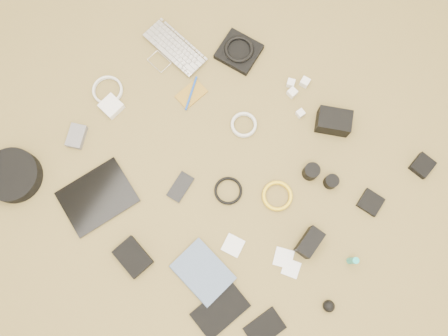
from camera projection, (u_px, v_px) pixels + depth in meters
The scene contains 33 objects.
laptop at pixel (168, 54), 1.87m from camera, with size 0.29×0.20×0.02m, color silver.
headphone_pouch at pixel (239, 52), 1.87m from camera, with size 0.16×0.15×0.03m, color black.
headphones at pixel (239, 49), 1.85m from camera, with size 0.12×0.12×0.02m, color black.
charger_a at pixel (292, 93), 1.82m from camera, with size 0.03×0.03×0.03m, color white.
charger_b at pixel (291, 83), 1.84m from camera, with size 0.03×0.03×0.03m, color white.
charger_c at pixel (305, 82), 1.83m from camera, with size 0.03×0.03×0.03m, color white.
charger_d at pixel (300, 113), 1.81m from camera, with size 0.03×0.03×0.03m, color white.
dslr_camera at pixel (334, 121), 1.77m from camera, with size 0.13×0.09×0.08m, color black.
lens_pouch at pixel (422, 166), 1.76m from camera, with size 0.07×0.08×0.03m, color black.
notebook_olive at pixel (191, 94), 1.84m from camera, with size 0.08×0.12×0.01m, color olive.
pen_blue at pixel (191, 93), 1.83m from camera, with size 0.01×0.01×0.15m, color #143FA6.
cable_white_a at pixel (244, 125), 1.80m from camera, with size 0.11×0.11×0.01m, color silver.
lens_a at pixel (311, 172), 1.73m from camera, with size 0.06×0.06×0.07m, color black.
lens_b at pixel (331, 182), 1.73m from camera, with size 0.05×0.05×0.05m, color black.
card_reader at pixel (371, 202), 1.73m from camera, with size 0.08×0.08×0.02m, color black.
power_brick at pixel (111, 106), 1.81m from camera, with size 0.08×0.08×0.03m, color white.
cable_white_b at pixel (108, 91), 1.84m from camera, with size 0.13×0.13×0.01m, color silver.
cable_black at pixel (228, 191), 1.74m from camera, with size 0.11×0.11×0.01m, color black.
cable_yellow at pixel (277, 196), 1.74m from camera, with size 0.12×0.12×0.01m, color yellow.
flash at pixel (309, 242), 1.66m from camera, with size 0.06×0.11×0.08m, color black.
lens_cleaner at pixel (353, 261), 1.64m from camera, with size 0.02×0.02×0.09m, color teal.
battery_charger at pixel (76, 136), 1.78m from camera, with size 0.06×0.10×0.03m, color #5E5E63.
tablet at pixel (97, 197), 1.74m from camera, with size 0.21×0.27×0.01m, color black.
phone at pixel (180, 187), 1.75m from camera, with size 0.06×0.12×0.01m, color black.
filter_case_left at pixel (233, 245), 1.69m from camera, with size 0.07×0.07×0.01m, color silver.
filter_case_mid at pixel (283, 258), 1.68m from camera, with size 0.07×0.07×0.01m, color silver.
filter_case_right at pixel (291, 268), 1.68m from camera, with size 0.06×0.06×0.01m, color silver.
air_blower at pixel (329, 306), 1.63m from camera, with size 0.04×0.04×0.04m, color black.
headphone_case at pixel (13, 176), 1.73m from camera, with size 0.22×0.22×0.06m, color black.
drive_case at pixel (133, 257), 1.67m from camera, with size 0.13×0.10×0.03m, color black.
paperback at pixel (188, 287), 1.65m from camera, with size 0.16×0.21×0.02m, color #485B7A.
notebook_black_a at pixel (220, 310), 1.64m from camera, with size 0.12×0.20×0.01m, color black.
notebook_black_b at pixel (265, 328), 1.63m from camera, with size 0.09×0.14×0.01m, color black.
Camera 1 is at (0.25, -0.29, 1.72)m, focal length 35.00 mm.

